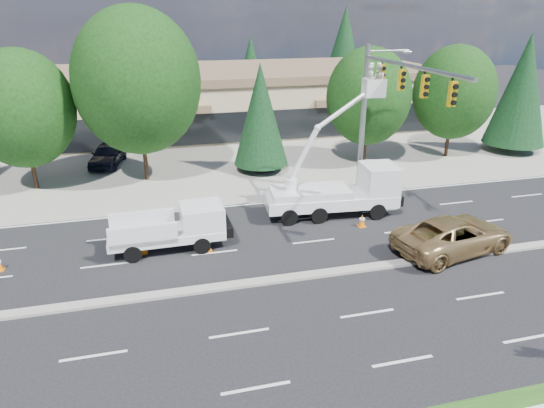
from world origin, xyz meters
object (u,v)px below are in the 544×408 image
object	(u,v)px
signal_mast	(381,103)
utility_pickup	(175,232)
bucket_truck	(343,185)
minivan	(454,235)

from	to	relation	value
signal_mast	utility_pickup	world-z (taller)	signal_mast
utility_pickup	bucket_truck	world-z (taller)	bucket_truck
utility_pickup	minivan	size ratio (longest dim) A/B	0.91
signal_mast	minivan	xyz separation A→B (m)	(1.12, -6.44, -5.21)
utility_pickup	minivan	world-z (taller)	utility_pickup
signal_mast	minivan	size ratio (longest dim) A/B	1.67
utility_pickup	bucket_truck	xyz separation A→B (m)	(9.40, 1.93, 0.89)
signal_mast	minivan	bearing A→B (deg)	-80.17
minivan	utility_pickup	bearing A→B (deg)	62.36
signal_mast	utility_pickup	size ratio (longest dim) A/B	1.84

